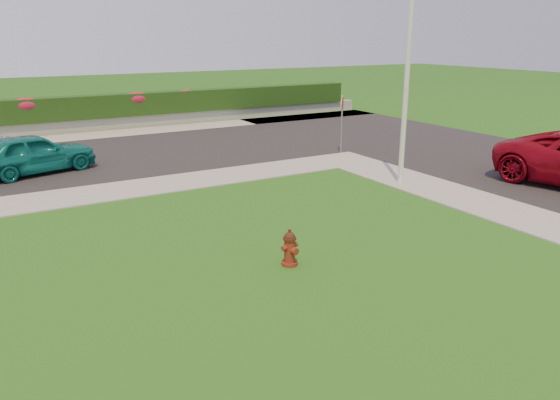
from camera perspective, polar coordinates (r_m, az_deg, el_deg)
ground at (r=9.91m, az=5.15°, el=-10.43°), size 120.00×120.00×0.00m
street_right at (r=20.95m, az=26.21°, el=2.71°), size 8.00×32.00×0.04m
curb_corner at (r=20.70m, az=6.69°, el=4.21°), size 2.00×2.00×0.04m
sidewalk_beyond at (r=26.85m, az=-20.93°, el=6.13°), size 34.00×2.00×0.04m
retaining_wall at (r=28.27m, az=-21.52°, el=7.14°), size 34.00×0.40×0.60m
hedge at (r=28.25m, az=-21.74°, el=8.86°), size 32.00×0.90×1.10m
fire_hydrant at (r=11.14m, az=1.03°, el=-5.08°), size 0.40×0.38×0.77m
sedan_teal at (r=20.10m, az=-24.43°, el=4.46°), size 4.29×2.64×1.36m
utility_pole at (r=17.21m, az=13.07°, el=11.62°), size 0.16×0.16×6.15m
stop_sign at (r=21.58m, az=6.50°, el=9.21°), size 0.44×0.46×2.29m
flower_clump_d at (r=27.93m, az=-25.03°, el=9.00°), size 1.31×0.85×0.66m
flower_clump_e at (r=28.85m, az=-14.75°, el=10.23°), size 1.30×0.83×0.65m
flower_clump_f at (r=29.66m, az=-9.81°, el=10.79°), size 1.07×0.69×0.53m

